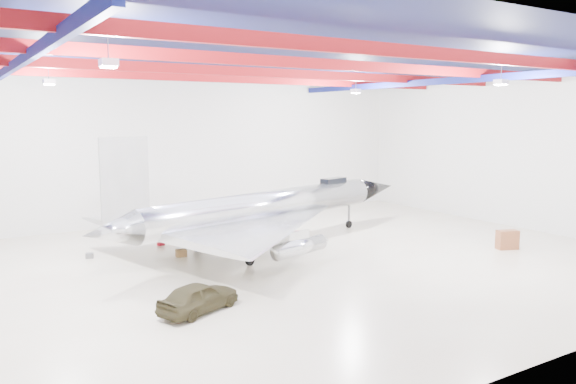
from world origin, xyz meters
TOP-DOWN VIEW (x-y plane):
  - floor at (0.00, 0.00)m, footprint 40.00×40.00m
  - wall_back at (0.00, 15.00)m, footprint 40.00×0.00m
  - wall_right at (20.00, 0.00)m, footprint 0.00×30.00m
  - ceiling at (0.00, 0.00)m, footprint 40.00×40.00m
  - ceiling_structure at (0.00, 0.00)m, footprint 39.50×29.50m
  - jet_aircraft at (1.58, 3.78)m, footprint 25.12×17.94m
  - jeep at (-6.44, -4.66)m, footprint 3.95×2.75m
  - desk at (13.63, -4.20)m, footprint 1.39×1.02m
  - toolbox_red at (-3.78, 7.71)m, footprint 0.47×0.41m
  - engine_drum at (3.26, 4.16)m, footprint 0.70×0.70m
  - parts_bin at (4.66, 7.33)m, footprint 0.65×0.57m
  - crate_small at (-8.26, 6.72)m, footprint 0.50×0.44m
  - tool_chest at (4.80, 5.35)m, footprint 0.47×0.47m
  - oil_barrel at (-3.72, 4.41)m, footprint 0.65×0.55m
  - spares_box at (-0.50, 10.71)m, footprint 0.44×0.44m

SIDE VIEW (x-z plane):
  - floor at x=0.00m, z-range 0.00..0.00m
  - toolbox_red at x=-3.78m, z-range 0.00..0.28m
  - crate_small at x=-8.26m, z-range 0.00..0.29m
  - spares_box at x=-0.50m, z-range 0.00..0.31m
  - tool_chest at x=4.80m, z-range 0.00..0.38m
  - parts_bin at x=4.66m, z-range 0.00..0.38m
  - oil_barrel at x=-3.72m, z-range 0.00..0.41m
  - engine_drum at x=3.26m, z-range 0.00..0.49m
  - desk at x=13.63m, z-range 0.00..1.15m
  - jeep at x=-6.44m, z-range 0.00..1.25m
  - jet_aircraft at x=1.58m, z-range -1.20..5.78m
  - wall_back at x=0.00m, z-range -14.50..25.50m
  - wall_right at x=20.00m, z-range -9.50..20.50m
  - ceiling_structure at x=0.00m, z-range 9.79..10.86m
  - ceiling at x=0.00m, z-range 11.00..11.00m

